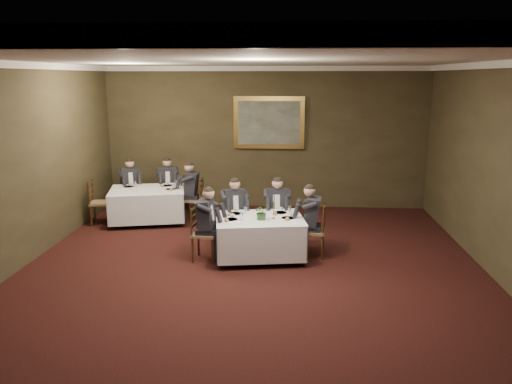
# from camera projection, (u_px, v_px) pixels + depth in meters

# --- Properties ---
(ground) EXTENTS (10.00, 10.00, 0.00)m
(ground) POSITION_uv_depth(u_px,v_px,m) (249.00, 284.00, 8.00)
(ground) COLOR black
(ground) RESTS_ON ground
(ceiling) EXTENTS (8.00, 10.00, 0.10)m
(ceiling) POSITION_uv_depth(u_px,v_px,m) (249.00, 59.00, 7.21)
(ceiling) COLOR silver
(ceiling) RESTS_ON back_wall
(back_wall) EXTENTS (8.00, 0.10, 3.50)m
(back_wall) POSITION_uv_depth(u_px,v_px,m) (265.00, 138.00, 12.46)
(back_wall) COLOR #342C1A
(back_wall) RESTS_ON ground
(front_wall) EXTENTS (8.00, 0.10, 3.50)m
(front_wall) POSITION_uv_depth(u_px,v_px,m) (174.00, 356.00, 2.74)
(front_wall) COLOR #342C1A
(front_wall) RESTS_ON ground
(crown_molding) EXTENTS (8.00, 10.00, 0.12)m
(crown_molding) POSITION_uv_depth(u_px,v_px,m) (249.00, 63.00, 7.22)
(crown_molding) COLOR white
(crown_molding) RESTS_ON back_wall
(table_main) EXTENTS (1.75, 1.44, 0.67)m
(table_main) POSITION_uv_depth(u_px,v_px,m) (260.00, 234.00, 9.06)
(table_main) COLOR black
(table_main) RESTS_ON ground
(table_second) EXTENTS (1.90, 1.60, 0.67)m
(table_second) POSITION_uv_depth(u_px,v_px,m) (148.00, 203.00, 11.34)
(table_second) COLOR black
(table_second) RESTS_ON ground
(chair_main_backleft) EXTENTS (0.56, 0.55, 1.00)m
(chair_main_backleft) POSITION_uv_depth(u_px,v_px,m) (234.00, 230.00, 9.85)
(chair_main_backleft) COLOR olive
(chair_main_backleft) RESTS_ON ground
(diner_main_backleft) EXTENTS (0.54, 0.59, 1.35)m
(diner_main_backleft) POSITION_uv_depth(u_px,v_px,m) (234.00, 219.00, 9.79)
(diner_main_backleft) COLOR black
(diner_main_backleft) RESTS_ON chair_main_backleft
(chair_main_backright) EXTENTS (0.46, 0.44, 1.00)m
(chair_main_backright) POSITION_uv_depth(u_px,v_px,m) (277.00, 229.00, 9.92)
(chair_main_backright) COLOR olive
(chair_main_backright) RESTS_ON ground
(diner_main_backright) EXTENTS (0.43, 0.50, 1.35)m
(diner_main_backright) POSITION_uv_depth(u_px,v_px,m) (277.00, 218.00, 9.86)
(diner_main_backright) COLOR black
(diner_main_backright) RESTS_ON chair_main_backright
(chair_main_endleft) EXTENTS (0.46, 0.48, 1.00)m
(chair_main_endleft) POSITION_uv_depth(u_px,v_px,m) (205.00, 245.00, 9.01)
(chair_main_endleft) COLOR olive
(chair_main_endleft) RESTS_ON ground
(diner_main_endleft) EXTENTS (0.52, 0.45, 1.35)m
(diner_main_endleft) POSITION_uv_depth(u_px,v_px,m) (205.00, 233.00, 8.96)
(diner_main_endleft) COLOR black
(diner_main_endleft) RESTS_ON chair_main_endleft
(chair_main_endright) EXTENTS (0.46, 0.48, 1.00)m
(chair_main_endright) POSITION_uv_depth(u_px,v_px,m) (313.00, 242.00, 9.18)
(chair_main_endright) COLOR olive
(chair_main_endright) RESTS_ON ground
(diner_main_endright) EXTENTS (0.52, 0.45, 1.35)m
(diner_main_endright) POSITION_uv_depth(u_px,v_px,m) (313.00, 230.00, 9.13)
(diner_main_endright) COLOR black
(diner_main_endright) RESTS_ON chair_main_endright
(chair_sec_backleft) EXTENTS (0.58, 0.57, 1.00)m
(chair_sec_backleft) POSITION_uv_depth(u_px,v_px,m) (131.00, 201.00, 12.13)
(chair_sec_backleft) COLOR olive
(chair_sec_backleft) RESTS_ON ground
(diner_sec_backleft) EXTENTS (0.57, 0.61, 1.35)m
(diner_sec_backleft) POSITION_uv_depth(u_px,v_px,m) (131.00, 192.00, 12.07)
(diner_sec_backleft) COLOR black
(diner_sec_backleft) RESTS_ON chair_sec_backleft
(chair_sec_backright) EXTENTS (0.54, 0.53, 1.00)m
(chair_sec_backright) POSITION_uv_depth(u_px,v_px,m) (168.00, 200.00, 12.26)
(chair_sec_backright) COLOR olive
(chair_sec_backright) RESTS_ON ground
(diner_sec_backright) EXTENTS (0.52, 0.58, 1.35)m
(diner_sec_backright) POSITION_uv_depth(u_px,v_px,m) (168.00, 191.00, 12.20)
(diner_sec_backright) COLOR black
(diner_sec_backright) RESTS_ON chair_sec_backright
(chair_sec_endright) EXTENTS (0.43, 0.45, 1.00)m
(chair_sec_endright) POSITION_uv_depth(u_px,v_px,m) (194.00, 208.00, 11.53)
(chair_sec_endright) COLOR olive
(chair_sec_endright) RESTS_ON ground
(diner_sec_endright) EXTENTS (0.49, 0.43, 1.35)m
(diner_sec_endright) POSITION_uv_depth(u_px,v_px,m) (193.00, 198.00, 11.48)
(diner_sec_endright) COLOR black
(diner_sec_endright) RESTS_ON chair_sec_endright
(chair_sec_endleft) EXTENTS (0.48, 0.50, 1.00)m
(chair_sec_endleft) POSITION_uv_depth(u_px,v_px,m) (100.00, 212.00, 11.23)
(chair_sec_endleft) COLOR olive
(chair_sec_endleft) RESTS_ON ground
(centerpiece) EXTENTS (0.34, 0.32, 0.30)m
(centerpiece) POSITION_uv_depth(u_px,v_px,m) (262.00, 211.00, 8.86)
(centerpiece) COLOR #2D5926
(centerpiece) RESTS_ON table_main
(candlestick) EXTENTS (0.07, 0.07, 0.45)m
(candlestick) POSITION_uv_depth(u_px,v_px,m) (273.00, 210.00, 8.91)
(candlestick) COLOR #AD8D34
(candlestick) RESTS_ON table_main
(place_setting_table_main) EXTENTS (0.33, 0.31, 0.14)m
(place_setting_table_main) POSITION_uv_depth(u_px,v_px,m) (238.00, 212.00, 9.29)
(place_setting_table_main) COLOR white
(place_setting_table_main) RESTS_ON table_main
(place_setting_table_second) EXTENTS (0.33, 0.31, 0.14)m
(place_setting_table_second) POSITION_uv_depth(u_px,v_px,m) (131.00, 185.00, 11.56)
(place_setting_table_second) COLOR white
(place_setting_table_second) RESTS_ON table_second
(painting) EXTENTS (1.75, 0.09, 1.29)m
(painting) POSITION_uv_depth(u_px,v_px,m) (269.00, 123.00, 12.31)
(painting) COLOR #E5B953
(painting) RESTS_ON back_wall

